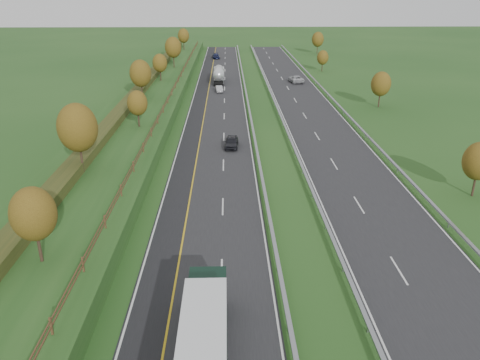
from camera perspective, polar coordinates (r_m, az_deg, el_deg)
The scene contains 18 objects.
ground at distance 78.09m, azimuth 3.04°, elevation 7.04°, with size 400.00×400.00×0.00m, color #214819.
near_carriageway at distance 82.69m, azimuth -2.81°, elevation 7.93°, with size 10.50×200.00×0.04m, color black.
far_carriageway at distance 83.96m, azimuth 8.63°, elevation 7.93°, with size 10.50×200.00×0.04m, color black.
hard_shoulder at distance 82.86m, azimuth -5.43°, elevation 7.89°, with size 3.00×200.00×0.04m, color black.
lane_markings at distance 82.67m, azimuth 1.67°, elevation 7.97°, with size 26.75×200.00×0.01m.
embankment_left at distance 83.75m, azimuth -11.85°, elevation 8.37°, with size 12.00×200.00×2.00m, color #214819.
hedge_left at distance 83.78m, azimuth -13.30°, elevation 9.34°, with size 2.20×180.00×1.10m, color #2D3817.
fence_left at distance 82.28m, azimuth -8.87°, elevation 9.56°, with size 0.12×189.06×1.20m.
median_barrier_near at distance 82.61m, azimuth 1.18°, elevation 8.37°, with size 0.32×200.00×0.71m.
median_barrier_far at distance 83.01m, azimuth 4.73°, elevation 8.36°, with size 0.32×200.00×0.71m.
outer_barrier_far at distance 85.02m, azimuth 12.54°, elevation 8.25°, with size 0.32×200.00×0.71m.
trees_left at distance 79.33m, azimuth -12.31°, elevation 11.53°, with size 6.64×164.30×7.66m.
trees_far at distance 113.96m, azimuth 13.03°, elevation 13.60°, with size 8.45×118.60×7.12m.
road_tanker at distance 112.39m, azimuth -2.61°, elevation 12.78°, with size 2.40×11.22×3.46m.
car_dark_near at distance 65.21m, azimuth -1.04°, elevation 4.66°, with size 1.80×4.46×1.52m, color black.
car_silver_mid at distance 101.42m, azimuth -2.55°, elevation 11.04°, with size 1.34×3.85×1.27m, color #9A9A9E.
car_small_far at distance 151.05m, azimuth -2.95°, elevation 14.85°, with size 2.06×5.06×1.47m, color #121738.
car_oncoming at distance 112.49m, azimuth 6.82°, elevation 12.14°, with size 2.67×5.80×1.61m, color #BABABF.
Camera 1 is at (1.84, -20.02, 20.75)m, focal length 35.00 mm.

